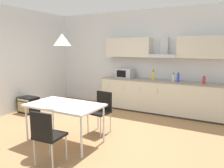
{
  "coord_description": "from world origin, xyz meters",
  "views": [
    {
      "loc": [
        2.48,
        -3.58,
        1.79
      ],
      "look_at": [
        0.18,
        0.61,
        1.0
      ],
      "focal_mm": 35.0,
      "sensor_mm": 36.0,
      "label": 1
    }
  ],
  "objects_px": {
    "bottle_red": "(204,80)",
    "pendant_lamp": "(62,40)",
    "bottle_yellow": "(153,76)",
    "dining_table": "(65,107)",
    "chair_near_right": "(46,133)",
    "chair_far_right": "(101,108)",
    "bottle_white": "(173,78)",
    "guitar_amp": "(28,105)",
    "microwave": "(125,73)",
    "bottle_blue": "(178,78)"
  },
  "relations": [
    {
      "from": "microwave",
      "to": "bottle_yellow",
      "type": "bearing_deg",
      "value": -3.5
    },
    {
      "from": "microwave",
      "to": "chair_far_right",
      "type": "bearing_deg",
      "value": -78.74
    },
    {
      "from": "guitar_amp",
      "to": "chair_far_right",
      "type": "bearing_deg",
      "value": -5.27
    },
    {
      "from": "microwave",
      "to": "chair_near_right",
      "type": "bearing_deg",
      "value": -83.74
    },
    {
      "from": "bottle_red",
      "to": "bottle_yellow",
      "type": "height_order",
      "value": "bottle_yellow"
    },
    {
      "from": "microwave",
      "to": "guitar_amp",
      "type": "height_order",
      "value": "microwave"
    },
    {
      "from": "bottle_white",
      "to": "dining_table",
      "type": "xyz_separation_m",
      "value": [
        -1.36,
        -2.75,
        -0.31
      ]
    },
    {
      "from": "bottle_blue",
      "to": "bottle_white",
      "type": "bearing_deg",
      "value": -167.53
    },
    {
      "from": "bottle_yellow",
      "to": "dining_table",
      "type": "height_order",
      "value": "bottle_yellow"
    },
    {
      "from": "dining_table",
      "to": "pendant_lamp",
      "type": "relative_size",
      "value": 4.4
    },
    {
      "from": "dining_table",
      "to": "chair_far_right",
      "type": "height_order",
      "value": "chair_far_right"
    },
    {
      "from": "bottle_blue",
      "to": "chair_near_right",
      "type": "height_order",
      "value": "bottle_blue"
    },
    {
      "from": "bottle_yellow",
      "to": "bottle_red",
      "type": "bearing_deg",
      "value": 2.0
    },
    {
      "from": "bottle_yellow",
      "to": "guitar_amp",
      "type": "bearing_deg",
      "value": -150.87
    },
    {
      "from": "microwave",
      "to": "bottle_white",
      "type": "height_order",
      "value": "microwave"
    },
    {
      "from": "microwave",
      "to": "bottle_red",
      "type": "distance_m",
      "value": 2.18
    },
    {
      "from": "bottle_white",
      "to": "guitar_amp",
      "type": "height_order",
      "value": "bottle_white"
    },
    {
      "from": "guitar_amp",
      "to": "bottle_yellow",
      "type": "bearing_deg",
      "value": 29.13
    },
    {
      "from": "bottle_white",
      "to": "chair_near_right",
      "type": "distance_m",
      "value": 3.72
    },
    {
      "from": "bottle_red",
      "to": "bottle_white",
      "type": "bearing_deg",
      "value": -178.66
    },
    {
      "from": "chair_near_right",
      "to": "pendant_lamp",
      "type": "height_order",
      "value": "pendant_lamp"
    },
    {
      "from": "chair_near_right",
      "to": "chair_far_right",
      "type": "height_order",
      "value": "same"
    },
    {
      "from": "bottle_blue",
      "to": "bottle_white",
      "type": "distance_m",
      "value": 0.12
    },
    {
      "from": "chair_far_right",
      "to": "microwave",
      "type": "bearing_deg",
      "value": 101.26
    },
    {
      "from": "bottle_red",
      "to": "bottle_white",
      "type": "height_order",
      "value": "bottle_white"
    },
    {
      "from": "chair_far_right",
      "to": "guitar_amp",
      "type": "relative_size",
      "value": 1.67
    },
    {
      "from": "chair_near_right",
      "to": "chair_far_right",
      "type": "xyz_separation_m",
      "value": [
        0.0,
        1.58,
        0.0
      ]
    },
    {
      "from": "chair_far_right",
      "to": "chair_near_right",
      "type": "bearing_deg",
      "value": -90.11
    },
    {
      "from": "dining_table",
      "to": "chair_near_right",
      "type": "xyz_separation_m",
      "value": [
        0.32,
        -0.79,
        -0.17
      ]
    },
    {
      "from": "bottle_red",
      "to": "pendant_lamp",
      "type": "xyz_separation_m",
      "value": [
        -2.11,
        -2.77,
        0.94
      ]
    },
    {
      "from": "guitar_amp",
      "to": "chair_near_right",
      "type": "bearing_deg",
      "value": -35.54
    },
    {
      "from": "chair_near_right",
      "to": "pendant_lamp",
      "type": "xyz_separation_m",
      "value": [
        -0.32,
        0.79,
        1.4
      ]
    },
    {
      "from": "dining_table",
      "to": "bottle_red",
      "type": "bearing_deg",
      "value": 52.63
    },
    {
      "from": "pendant_lamp",
      "to": "bottle_white",
      "type": "bearing_deg",
      "value": 63.64
    },
    {
      "from": "dining_table",
      "to": "chair_near_right",
      "type": "relative_size",
      "value": 1.62
    },
    {
      "from": "bottle_blue",
      "to": "pendant_lamp",
      "type": "height_order",
      "value": "pendant_lamp"
    },
    {
      "from": "microwave",
      "to": "dining_table",
      "type": "bearing_deg",
      "value": -88.58
    },
    {
      "from": "chair_far_right",
      "to": "guitar_amp",
      "type": "distance_m",
      "value": 2.58
    },
    {
      "from": "bottle_white",
      "to": "chair_near_right",
      "type": "relative_size",
      "value": 0.27
    },
    {
      "from": "dining_table",
      "to": "microwave",
      "type": "bearing_deg",
      "value": 91.42
    },
    {
      "from": "bottle_yellow",
      "to": "bottle_white",
      "type": "height_order",
      "value": "bottle_yellow"
    },
    {
      "from": "bottle_white",
      "to": "chair_far_right",
      "type": "bearing_deg",
      "value": -117.91
    },
    {
      "from": "bottle_red",
      "to": "pendant_lamp",
      "type": "distance_m",
      "value": 3.6
    },
    {
      "from": "bottle_red",
      "to": "chair_far_right",
      "type": "distance_m",
      "value": 2.7
    },
    {
      "from": "chair_near_right",
      "to": "guitar_amp",
      "type": "xyz_separation_m",
      "value": [
        -2.55,
        1.82,
        -0.31
      ]
    },
    {
      "from": "microwave",
      "to": "dining_table",
      "type": "height_order",
      "value": "microwave"
    },
    {
      "from": "bottle_yellow",
      "to": "guitar_amp",
      "type": "xyz_separation_m",
      "value": [
        -3.04,
        -1.69,
        -0.82
      ]
    },
    {
      "from": "bottle_white",
      "to": "guitar_amp",
      "type": "bearing_deg",
      "value": -154.37
    },
    {
      "from": "guitar_amp",
      "to": "bottle_red",
      "type": "bearing_deg",
      "value": 21.84
    },
    {
      "from": "bottle_blue",
      "to": "chair_far_right",
      "type": "bearing_deg",
      "value": -120.21
    }
  ]
}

